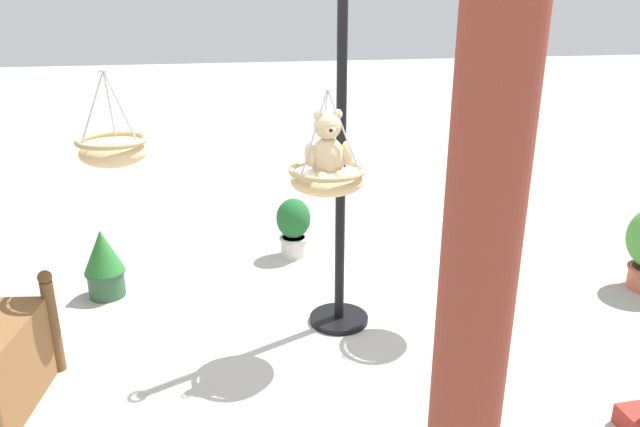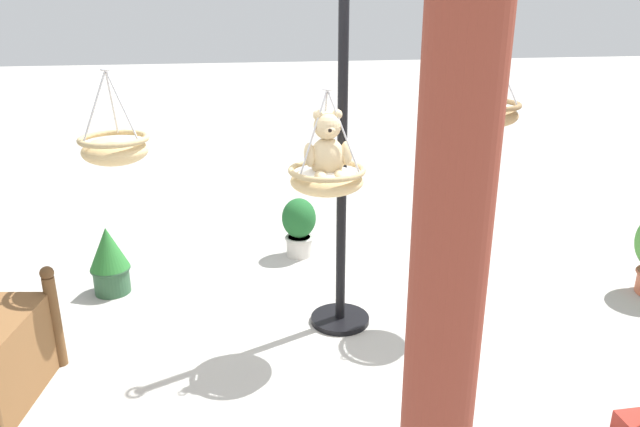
% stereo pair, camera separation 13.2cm
% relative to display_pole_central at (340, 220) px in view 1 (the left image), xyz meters
% --- Properties ---
extents(ground_plane, '(40.00, 40.00, 0.00)m').
position_rel_display_pole_central_xyz_m(ground_plane, '(0.21, 0.15, -0.82)').
color(ground_plane, '#ADAAA3').
extents(display_pole_central, '(0.44, 0.44, 2.59)m').
position_rel_display_pole_central_xyz_m(display_pole_central, '(0.00, 0.00, 0.00)').
color(display_pole_central, black).
rests_on(display_pole_central, ground).
extents(hanging_basket_with_teddy, '(0.50, 0.50, 0.68)m').
position_rel_display_pole_central_xyz_m(hanging_basket_with_teddy, '(0.15, 0.25, 0.39)').
color(hanging_basket_with_teddy, tan).
extents(teddy_bear, '(0.31, 0.28, 0.45)m').
position_rel_display_pole_central_xyz_m(teddy_bear, '(0.15, 0.27, 0.58)').
color(teddy_bear, '#D1B789').
extents(hanging_basket_left_high, '(0.46, 0.46, 0.54)m').
position_rel_display_pole_central_xyz_m(hanging_basket_left_high, '(-1.03, -0.01, 0.73)').
color(hanging_basket_left_high, '#A37F51').
extents(hanging_basket_right_low, '(0.44, 0.44, 0.60)m').
position_rel_display_pole_central_xyz_m(hanging_basket_right_low, '(1.48, 0.03, 0.59)').
color(hanging_basket_right_low, tan).
extents(greenhouse_pillar_right, '(0.39, 0.39, 2.90)m').
position_rel_display_pole_central_xyz_m(greenhouse_pillar_right, '(0.25, 2.57, 0.58)').
color(greenhouse_pillar_right, brown).
rests_on(greenhouse_pillar_right, ground).
extents(potted_plant_tall_leafy, '(0.32, 0.32, 0.57)m').
position_rel_display_pole_central_xyz_m(potted_plant_tall_leafy, '(0.14, -1.29, -0.52)').
color(potted_plant_tall_leafy, beige).
rests_on(potted_plant_tall_leafy, ground).
extents(potted_plant_small_succulent, '(0.32, 0.32, 0.57)m').
position_rel_display_pole_central_xyz_m(potted_plant_small_succulent, '(1.77, -0.79, -0.53)').
color(potted_plant_small_succulent, '#2D5638').
rests_on(potted_plant_small_succulent, ground).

